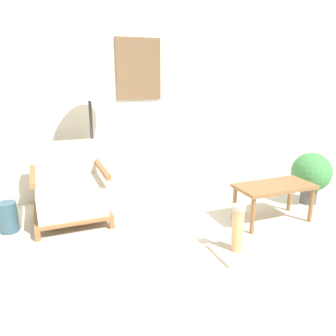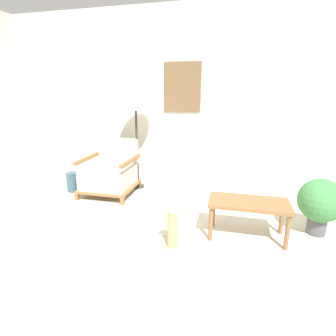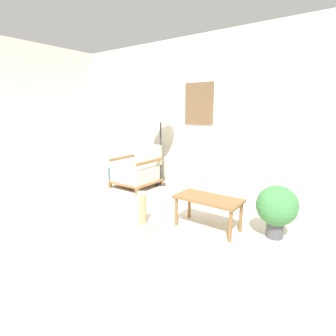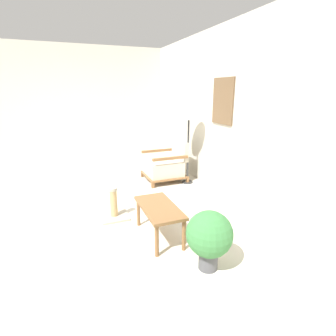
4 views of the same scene
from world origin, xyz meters
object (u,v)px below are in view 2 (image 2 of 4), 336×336
(armchair, at_px, (110,174))
(scratching_post, at_px, (172,237))
(vase, at_px, (73,182))
(potted_plant, at_px, (321,202))
(coffee_table, at_px, (248,207))
(floor_lamp, at_px, (136,104))

(armchair, distance_m, scratching_post, 1.77)
(vase, bearing_deg, potted_plant, -8.74)
(vase, height_order, potted_plant, potted_plant)
(coffee_table, bearing_deg, armchair, 156.86)
(potted_plant, bearing_deg, floor_lamp, 158.84)
(coffee_table, xyz_separation_m, scratching_post, (-0.70, -0.41, -0.22))
(armchair, height_order, coffee_table, armchair)
(armchair, distance_m, floor_lamp, 1.11)
(potted_plant, bearing_deg, coffee_table, -161.16)
(potted_plant, xyz_separation_m, scratching_post, (-1.44, -0.67, -0.24))
(coffee_table, bearing_deg, potted_plant, 18.84)
(vase, relative_size, potted_plant, 0.49)
(floor_lamp, relative_size, potted_plant, 2.39)
(coffee_table, distance_m, potted_plant, 0.78)
(potted_plant, bearing_deg, scratching_post, -155.19)
(coffee_table, bearing_deg, floor_lamp, 144.41)
(vase, distance_m, scratching_post, 2.19)
(armchair, height_order, floor_lamp, floor_lamp)
(floor_lamp, bearing_deg, armchair, -132.96)
(floor_lamp, distance_m, coffee_table, 2.23)
(coffee_table, xyz_separation_m, potted_plant, (0.74, 0.25, 0.02))
(armchair, height_order, scratching_post, armchair)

